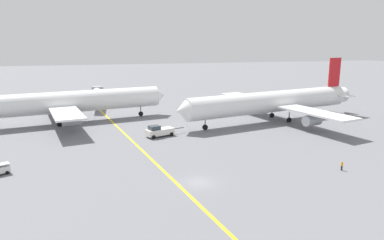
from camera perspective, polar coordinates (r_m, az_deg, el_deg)
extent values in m
plane|color=slate|center=(54.36, 1.05, -10.03)|extent=(600.00, 600.00, 0.00)
cube|color=yellow|center=(62.46, -5.80, -7.05)|extent=(18.42, 118.73, 0.01)
cylinder|color=white|center=(97.84, -19.04, 2.78)|extent=(48.00, 14.27, 5.61)
cone|color=white|center=(103.89, -5.20, 3.94)|extent=(3.70, 5.58, 5.16)
cube|color=white|center=(97.72, -20.40, 2.17)|extent=(13.54, 40.08, 0.44)
cylinder|color=#999EA3|center=(87.33, -18.86, -0.06)|extent=(4.61, 3.33, 2.60)
cylinder|color=#999EA3|center=(108.99, -20.44, 2.20)|extent=(4.61, 3.33, 2.60)
cylinder|color=slate|center=(101.46, -21.04, 0.83)|extent=(0.28, 0.28, 2.35)
cylinder|color=black|center=(101.69, -20.99, 0.19)|extent=(1.38, 0.78, 1.30)
cylinder|color=slate|center=(94.82, -20.64, 0.10)|extent=(0.28, 0.28, 2.35)
cylinder|color=black|center=(95.06, -20.59, -0.59)|extent=(1.38, 0.78, 1.30)
cylinder|color=slate|center=(102.54, -8.27, 1.66)|extent=(0.28, 0.28, 2.35)
cylinder|color=black|center=(102.76, -8.25, 1.01)|extent=(1.38, 0.78, 1.30)
cylinder|color=white|center=(96.23, 12.61, 2.88)|extent=(50.53, 16.40, 5.59)
cone|color=white|center=(81.63, -1.64, 1.50)|extent=(3.85, 5.63, 5.14)
cone|color=white|center=(114.98, 22.62, 3.74)|extent=(4.48, 5.14, 4.47)
cube|color=white|center=(98.02, 13.71, 2.50)|extent=(16.36, 46.94, 0.44)
cube|color=white|center=(112.99, 21.83, 3.96)|extent=(5.94, 13.38, 0.28)
cube|color=red|center=(112.10, 22.00, 7.18)|extent=(4.37, 1.30, 8.31)
cylinder|color=#999EA3|center=(107.64, 8.64, 2.60)|extent=(4.66, 3.45, 2.60)
cylinder|color=#999EA3|center=(88.54, 18.78, -0.05)|extent=(4.66, 3.45, 2.60)
cylinder|color=slate|center=(96.74, 15.41, 0.62)|extent=(0.28, 0.28, 2.13)
cylinder|color=black|center=(96.96, 15.37, 0.01)|extent=(1.39, 0.82, 1.30)
cylinder|color=slate|center=(101.66, 12.78, 1.32)|extent=(0.28, 0.28, 2.13)
cylinder|color=black|center=(101.86, 12.75, 0.73)|extent=(1.39, 0.82, 1.30)
cylinder|color=slate|center=(85.29, 2.14, -0.49)|extent=(0.28, 0.28, 2.13)
cylinder|color=black|center=(85.54, 2.13, -1.18)|extent=(1.39, 0.82, 1.30)
cube|color=white|center=(79.80, -5.19, -1.89)|extent=(6.79, 4.33, 1.31)
cube|color=#333D47|center=(78.90, -6.09, -1.25)|extent=(2.78, 2.60, 0.90)
cylinder|color=#4C4C51|center=(82.08, -2.27, -1.35)|extent=(3.10, 1.19, 0.20)
sphere|color=orange|center=(78.75, -6.10, -0.80)|extent=(0.24, 0.24, 0.24)
cylinder|color=black|center=(77.87, -6.21, -2.77)|extent=(0.95, 0.57, 0.90)
cylinder|color=black|center=(80.01, -7.04, -2.37)|extent=(0.95, 0.57, 0.90)
cylinder|color=black|center=(80.00, -3.32, -2.30)|extent=(0.95, 0.57, 0.90)
cylinder|color=black|center=(82.08, -4.20, -1.93)|extent=(0.95, 0.57, 0.90)
cube|color=silver|center=(64.94, -28.48, -7.04)|extent=(2.99, 2.46, 1.00)
cube|color=#B2B2B7|center=(64.69, -28.56, -6.33)|extent=(3.14, 2.58, 0.12)
cylinder|color=black|center=(64.59, -27.65, -7.52)|extent=(0.63, 0.44, 0.60)
cylinder|color=black|center=(65.89, -27.94, -7.17)|extent=(0.63, 0.44, 0.60)
cylinder|color=black|center=(64.05, 22.99, -7.14)|extent=(0.28, 0.28, 0.80)
cylinder|color=orange|center=(63.83, 23.04, -6.56)|extent=(0.36, 0.36, 0.56)
sphere|color=tan|center=(63.71, 23.07, -6.23)|extent=(0.22, 0.22, 0.22)
cylinder|color=#B7B7BC|center=(115.91, -15.19, 3.86)|extent=(4.37, 17.79, 3.20)
cylinder|color=#99999E|center=(124.62, -14.98, 4.44)|extent=(3.84, 3.84, 3.52)
cylinder|color=#595960|center=(123.93, -14.95, 3.38)|extent=(0.70, 0.70, 4.35)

